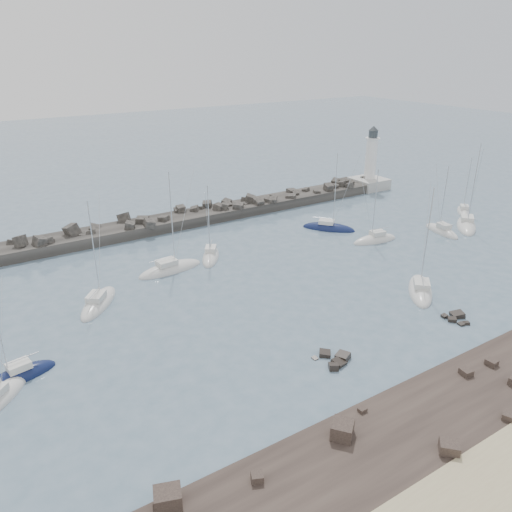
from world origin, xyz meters
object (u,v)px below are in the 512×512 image
at_px(sailboat_6, 420,291).
at_px(sailboat_10, 466,226).
at_px(sailboat_4, 170,270).
at_px(sailboat_11, 463,212).
at_px(sailboat_2, 17,377).
at_px(sailboat_5, 211,257).
at_px(sailboat_3, 99,304).
at_px(sailboat_9, 442,232).
at_px(sailboat_8, 375,240).
at_px(lighthouse, 370,175).
at_px(sailboat_7, 329,228).

distance_m(sailboat_6, sailboat_10, 30.14).
distance_m(sailboat_4, sailboat_11, 59.43).
relative_size(sailboat_2, sailboat_5, 0.98).
height_order(sailboat_5, sailboat_10, sailboat_10).
height_order(sailboat_3, sailboat_4, sailboat_4).
height_order(sailboat_3, sailboat_9, sailboat_3).
relative_size(sailboat_8, sailboat_9, 1.05).
distance_m(sailboat_2, sailboat_8, 56.98).
bearing_deg(sailboat_3, lighthouse, 18.10).
relative_size(sailboat_3, sailboat_9, 1.14).
distance_m(sailboat_2, sailboat_11, 82.68).
bearing_deg(sailboat_6, sailboat_9, 32.55).
bearing_deg(lighthouse, sailboat_2, -157.33).
height_order(sailboat_9, sailboat_10, sailboat_10).
bearing_deg(sailboat_10, sailboat_8, 169.08).
bearing_deg(sailboat_4, sailboat_3, -158.28).
bearing_deg(sailboat_8, sailboat_10, -10.92).
relative_size(lighthouse, sailboat_3, 1.01).
xyz_separation_m(sailboat_3, sailboat_8, (45.25, -2.72, 0.01)).
distance_m(sailboat_3, sailboat_9, 58.39).
bearing_deg(sailboat_4, sailboat_5, 7.85).
bearing_deg(sailboat_5, sailboat_2, -151.21).
distance_m(sailboat_3, sailboat_8, 45.33).
bearing_deg(sailboat_8, lighthouse, 47.70).
height_order(sailboat_3, sailboat_11, sailboat_3).
height_order(sailboat_2, sailboat_5, sailboat_5).
height_order(sailboat_6, sailboat_7, sailboat_6).
distance_m(sailboat_4, sailboat_6, 34.87).
bearing_deg(sailboat_7, lighthouse, 32.61).
xyz_separation_m(lighthouse, sailboat_10, (-3.74, -28.58, -2.94)).
relative_size(lighthouse, sailboat_10, 0.90).
xyz_separation_m(sailboat_7, sailboat_11, (28.37, -6.75, 0.00)).
bearing_deg(sailboat_10, sailboat_3, 174.33).
bearing_deg(sailboat_2, sailboat_6, -10.06).
height_order(sailboat_5, sailboat_7, sailboat_7).
height_order(sailboat_3, sailboat_8, sailboat_3).
bearing_deg(sailboat_10, sailboat_9, 175.63).
distance_m(sailboat_7, sailboat_10, 24.91).
distance_m(sailboat_5, sailboat_9, 40.90).
bearing_deg(sailboat_10, sailboat_2, -176.61).
distance_m(sailboat_2, sailboat_5, 34.23).
relative_size(sailboat_7, sailboat_9, 1.15).
xyz_separation_m(lighthouse, sailboat_2, (-79.08, -33.04, -2.94)).
bearing_deg(sailboat_10, sailboat_11, 39.76).
bearing_deg(sailboat_9, sailboat_5, 163.58).
height_order(sailboat_5, sailboat_8, sailboat_8).
relative_size(sailboat_4, sailboat_7, 1.07).
distance_m(sailboat_5, sailboat_11, 52.46).
bearing_deg(sailboat_2, sailboat_7, 17.37).
height_order(sailboat_8, sailboat_9, sailboat_8).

